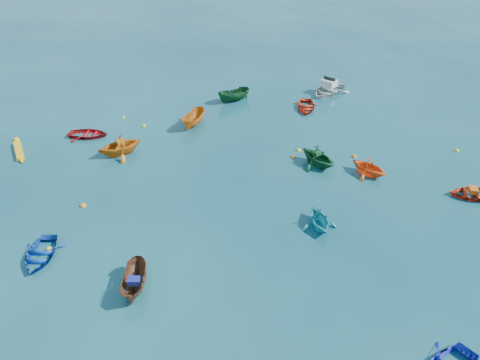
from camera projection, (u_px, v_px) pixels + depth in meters
The scene contains 27 objects.
ground at pixel (193, 226), 26.60m from camera, with size 160.00×160.00×0.00m, color #0A3B49.
dinghy_blue_sw at pixel (41, 257), 24.44m from camera, with size 2.14×3.00×0.62m, color #0D38A5.
sampan_brown_mid at pixel (136, 289), 22.57m from camera, with size 1.09×2.90×1.12m, color brown.
dinghy_orange_w at pixel (121, 154), 33.51m from camera, with size 2.73×3.17×1.67m, color orange.
dinghy_cyan_se at pixel (318, 227), 26.58m from camera, with size 2.06×2.39×1.26m, color #1C9FB3.
dinghy_red_nw at pixel (89, 136), 35.76m from camera, with size 2.14×2.99×0.62m, color #A40D10.
sampan_orange_n at pixel (194, 125), 37.35m from camera, with size 1.20×3.18×1.23m, color orange.
dinghy_green_n at pixel (317, 165), 32.24m from camera, with size 2.53×2.93×1.54m, color #104825.
dinghy_red_ne at pixel (473, 197), 29.07m from camera, with size 2.13×2.98×0.62m, color #A8240E.
dinghy_red_far at pixel (306, 109), 39.99m from camera, with size 2.19×3.06×0.63m, color red.
dinghy_orange_far at pixel (368, 174), 31.24m from camera, with size 2.20×2.56×1.35m, color #F65817.
sampan_green_far at pixel (234, 101), 41.35m from camera, with size 1.18×3.13×1.21m, color #0F441E.
kayak_yellow at pixel (19, 152), 33.72m from camera, with size 0.50×3.49×0.34m, color gold, non-canonical shape.
motorboat_white at pixel (328, 93), 42.84m from camera, with size 2.92×4.09×1.45m, color silver.
tarp_blue_a at pixel (134, 281), 22.06m from camera, with size 0.56×0.43×0.27m, color navy.
tarp_orange_a at pixel (120, 142), 32.99m from camera, with size 0.61×0.46×0.30m, color orange.
tarp_green_b at pixel (317, 153), 31.81m from camera, with size 0.57×0.43×0.28m, color #11461E.
tarp_orange_b at pixel (473, 190), 28.82m from camera, with size 0.65×0.50×0.32m, color #CD5915.
buoy_or_a at pixel (83, 206), 28.23m from camera, with size 0.38×0.38×0.38m, color orange.
buoy_ye_a at pixel (49, 250), 24.93m from camera, with size 0.35×0.35×0.35m, color yellow.
buoy_ye_b at pixel (123, 118), 38.52m from camera, with size 0.30×0.30×0.30m, color yellow.
buoy_or_c at pixel (293, 157), 33.09m from camera, with size 0.36×0.36×0.36m, color #E95C0C.
buoy_ye_c at pixel (299, 151), 33.92m from camera, with size 0.34×0.34×0.34m, color yellow.
buoy_or_d at pixel (359, 165), 32.18m from camera, with size 0.36×0.36×0.36m, color orange.
buoy_ye_d at pixel (144, 126), 37.23m from camera, with size 0.32×0.32×0.32m, color yellow.
buoy_or_e at pixel (354, 157), 33.16m from camera, with size 0.35×0.35×0.35m, color #FF630D.
buoy_ye_e at pixel (457, 151), 33.86m from camera, with size 0.34×0.34×0.34m, color yellow.
Camera 1 is at (13.50, -16.10, 16.74)m, focal length 35.00 mm.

